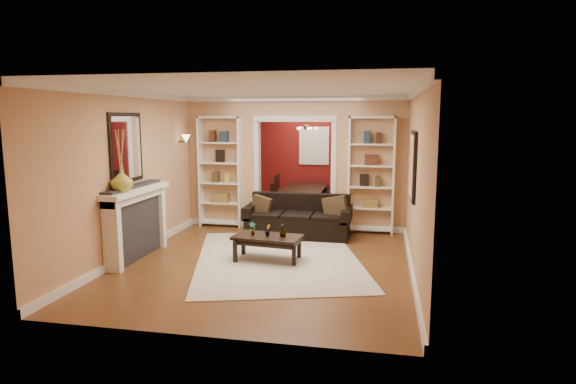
% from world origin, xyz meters
% --- Properties ---
extents(floor, '(8.00, 8.00, 0.00)m').
position_xyz_m(floor, '(0.00, 0.00, 0.00)').
color(floor, brown).
rests_on(floor, ground).
extents(ceiling, '(8.00, 8.00, 0.00)m').
position_xyz_m(ceiling, '(0.00, 0.00, 2.70)').
color(ceiling, white).
rests_on(ceiling, ground).
extents(wall_back, '(8.00, 0.00, 8.00)m').
position_xyz_m(wall_back, '(0.00, 4.00, 1.35)').
color(wall_back, tan).
rests_on(wall_back, ground).
extents(wall_front, '(8.00, 0.00, 8.00)m').
position_xyz_m(wall_front, '(0.00, -4.00, 1.35)').
color(wall_front, tan).
rests_on(wall_front, ground).
extents(wall_left, '(0.00, 8.00, 8.00)m').
position_xyz_m(wall_left, '(-2.25, 0.00, 1.35)').
color(wall_left, tan).
rests_on(wall_left, ground).
extents(wall_right, '(0.00, 8.00, 8.00)m').
position_xyz_m(wall_right, '(2.25, 0.00, 1.35)').
color(wall_right, tan).
rests_on(wall_right, ground).
extents(partition_wall, '(4.50, 0.15, 2.70)m').
position_xyz_m(partition_wall, '(0.00, 1.20, 1.35)').
color(partition_wall, tan).
rests_on(partition_wall, floor).
extents(red_back_panel, '(4.44, 0.04, 2.64)m').
position_xyz_m(red_back_panel, '(0.00, 3.97, 1.32)').
color(red_back_panel, maroon).
rests_on(red_back_panel, floor).
extents(dining_window, '(0.78, 0.03, 0.98)m').
position_xyz_m(dining_window, '(0.00, 3.93, 1.55)').
color(dining_window, '#8CA5CC').
rests_on(dining_window, wall_back).
extents(area_rug, '(3.46, 4.15, 0.01)m').
position_xyz_m(area_rug, '(0.13, -1.08, 0.01)').
color(area_rug, beige).
rests_on(area_rug, floor).
extents(sofa, '(2.04, 0.88, 0.80)m').
position_xyz_m(sofa, '(0.20, 0.45, 0.40)').
color(sofa, black).
rests_on(sofa, floor).
extents(pillow_left, '(0.39, 0.20, 0.37)m').
position_xyz_m(pillow_left, '(-0.52, 0.43, 0.58)').
color(pillow_left, '#503C22').
rests_on(pillow_left, sofa).
extents(pillow_right, '(0.47, 0.24, 0.45)m').
position_xyz_m(pillow_right, '(0.92, 0.43, 0.61)').
color(pillow_right, '#503C22').
rests_on(pillow_right, sofa).
extents(coffee_table, '(1.13, 0.71, 0.40)m').
position_xyz_m(coffee_table, '(-0.00, -1.21, 0.20)').
color(coffee_table, black).
rests_on(coffee_table, floor).
extents(plant_left, '(0.13, 0.11, 0.21)m').
position_xyz_m(plant_left, '(-0.25, -1.21, 0.51)').
color(plant_left, '#336626').
rests_on(plant_left, coffee_table).
extents(plant_center, '(0.09, 0.11, 0.18)m').
position_xyz_m(plant_center, '(-0.00, -1.21, 0.50)').
color(plant_center, '#336626').
rests_on(plant_center, coffee_table).
extents(plant_right, '(0.13, 0.13, 0.22)m').
position_xyz_m(plant_right, '(0.24, -1.21, 0.51)').
color(plant_right, '#336626').
rests_on(plant_right, coffee_table).
extents(bookshelf_left, '(0.90, 0.30, 2.30)m').
position_xyz_m(bookshelf_left, '(-1.55, 1.03, 1.15)').
color(bookshelf_left, white).
rests_on(bookshelf_left, floor).
extents(bookshelf_right, '(0.90, 0.30, 2.30)m').
position_xyz_m(bookshelf_right, '(1.55, 1.03, 1.15)').
color(bookshelf_right, white).
rests_on(bookshelf_right, floor).
extents(fireplace, '(0.32, 1.70, 1.16)m').
position_xyz_m(fireplace, '(-2.09, -1.50, 0.58)').
color(fireplace, white).
rests_on(fireplace, floor).
extents(vase, '(0.41, 0.41, 0.34)m').
position_xyz_m(vase, '(-2.09, -1.92, 1.33)').
color(vase, gold).
rests_on(vase, fireplace).
extents(mirror, '(0.03, 0.95, 1.10)m').
position_xyz_m(mirror, '(-2.23, -1.50, 1.80)').
color(mirror, silver).
rests_on(mirror, wall_left).
extents(wall_sconce, '(0.18, 0.18, 0.22)m').
position_xyz_m(wall_sconce, '(-2.15, 0.55, 1.83)').
color(wall_sconce, '#FFE0A5').
rests_on(wall_sconce, wall_left).
extents(framed_art, '(0.04, 0.85, 1.05)m').
position_xyz_m(framed_art, '(2.21, -1.00, 1.55)').
color(framed_art, black).
rests_on(framed_art, wall_right).
extents(dining_table, '(1.76, 0.98, 0.62)m').
position_xyz_m(dining_table, '(-0.03, 2.86, 0.31)').
color(dining_table, black).
rests_on(dining_table, floor).
extents(dining_chair_nw, '(0.45, 0.45, 0.76)m').
position_xyz_m(dining_chair_nw, '(-0.58, 2.56, 0.38)').
color(dining_chair_nw, black).
rests_on(dining_chair_nw, floor).
extents(dining_chair_ne, '(0.48, 0.48, 0.80)m').
position_xyz_m(dining_chair_ne, '(0.52, 2.56, 0.40)').
color(dining_chair_ne, black).
rests_on(dining_chair_ne, floor).
extents(dining_chair_sw, '(0.54, 0.54, 0.90)m').
position_xyz_m(dining_chair_sw, '(-0.58, 3.16, 0.45)').
color(dining_chair_sw, black).
rests_on(dining_chair_sw, floor).
extents(dining_chair_se, '(0.57, 0.57, 0.93)m').
position_xyz_m(dining_chair_se, '(0.52, 3.16, 0.47)').
color(dining_chair_se, black).
rests_on(dining_chair_se, floor).
extents(chandelier, '(0.50, 0.50, 0.30)m').
position_xyz_m(chandelier, '(0.00, 2.70, 2.02)').
color(chandelier, '#3E2B1C').
rests_on(chandelier, ceiling).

